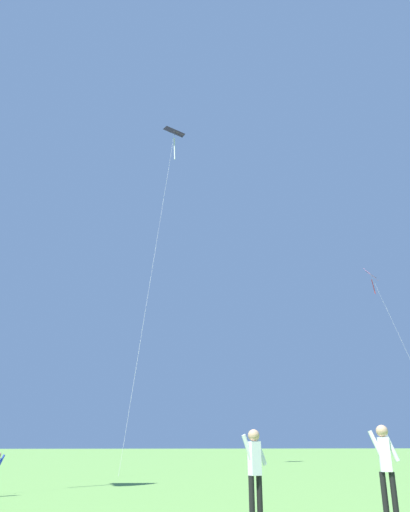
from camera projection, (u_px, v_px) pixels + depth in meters
The scene contains 4 objects.
kite_black_large at pixel (173, 142), 43.05m from camera, with size 4.14×11.10×27.95m.
kite_pink_low at pixel (374, 282), 48.25m from camera, with size 3.02×6.40×17.51m.
person_in_red_shirt at pixel (255, 465), 10.05m from camera, with size 0.56×0.24×1.72m.
person_with_spool at pixel (385, 462), 10.45m from camera, with size 0.58×0.30×1.82m.
Camera 1 is at (-2.93, -3.51, 1.43)m, focal length 35.19 mm.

